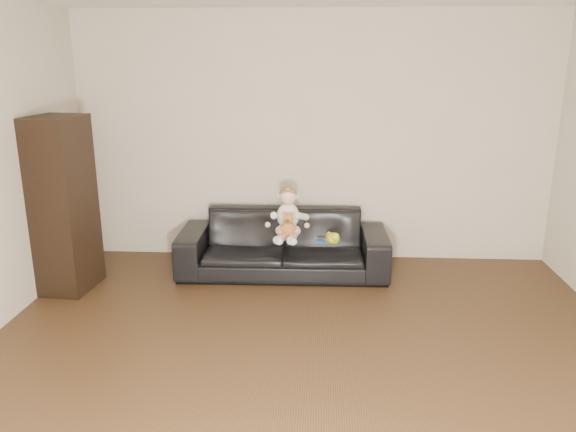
# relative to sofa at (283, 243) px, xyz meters

# --- Properties ---
(floor) EXTENTS (5.50, 5.50, 0.00)m
(floor) POSITION_rel_sofa_xyz_m (0.29, -2.25, -0.31)
(floor) COLOR #412A17
(floor) RESTS_ON ground
(wall_back) EXTENTS (5.00, 0.00, 5.00)m
(wall_back) POSITION_rel_sofa_xyz_m (0.29, 0.50, 0.99)
(wall_back) COLOR beige
(wall_back) RESTS_ON ground
(sofa) EXTENTS (2.11, 0.86, 0.61)m
(sofa) POSITION_rel_sofa_xyz_m (0.00, 0.00, 0.00)
(sofa) COLOR black
(sofa) RESTS_ON floor
(cabinet) EXTENTS (0.45, 0.59, 1.63)m
(cabinet) POSITION_rel_sofa_xyz_m (-1.99, -0.53, 0.51)
(cabinet) COLOR black
(cabinet) RESTS_ON floor
(shelf_item) EXTENTS (0.20, 0.26, 0.28)m
(shelf_item) POSITION_rel_sofa_xyz_m (-1.97, -0.53, 0.88)
(shelf_item) COLOR silver
(shelf_item) RESTS_ON cabinet
(baby) EXTENTS (0.38, 0.46, 0.51)m
(baby) POSITION_rel_sofa_xyz_m (0.05, -0.11, 0.32)
(baby) COLOR beige
(baby) RESTS_ON sofa
(teddy_bear) EXTENTS (0.16, 0.16, 0.24)m
(teddy_bear) POSITION_rel_sofa_xyz_m (0.06, -0.27, 0.28)
(teddy_bear) COLOR #B36A33
(teddy_bear) RESTS_ON sofa
(toy_green) EXTENTS (0.16, 0.18, 0.11)m
(toy_green) POSITION_rel_sofa_xyz_m (0.50, -0.27, 0.15)
(toy_green) COLOR #C3D819
(toy_green) RESTS_ON sofa
(toy_rattle) EXTENTS (0.10, 0.10, 0.07)m
(toy_rattle) POSITION_rel_sofa_xyz_m (0.46, -0.17, 0.13)
(toy_rattle) COLOR #D25018
(toy_rattle) RESTS_ON sofa
(toy_blue_disc) EXTENTS (0.09, 0.09, 0.01)m
(toy_blue_disc) POSITION_rel_sofa_xyz_m (0.38, -0.21, 0.10)
(toy_blue_disc) COLOR blue
(toy_blue_disc) RESTS_ON sofa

